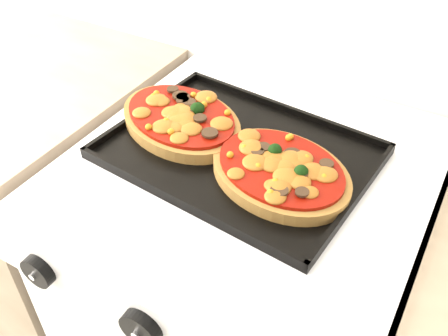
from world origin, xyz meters
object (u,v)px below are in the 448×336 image
Objects in this scene: stove at (246,313)px; pizza_right at (280,170)px; pizza_left at (181,118)px; baking_tray at (239,151)px.

stove is 0.49m from pizza_right.
pizza_right is (0.22, -0.04, -0.00)m from pizza_left.
stove is 2.12× the size of baking_tray.
stove is 3.62× the size of pizza_left.
baking_tray is 0.09m from pizza_right.
baking_tray is 1.79× the size of pizza_right.
pizza_left reaches higher than stove.
pizza_left is 1.05× the size of pizza_right.
pizza_left is at bearing 179.27° from baking_tray.
pizza_left reaches higher than pizza_right.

